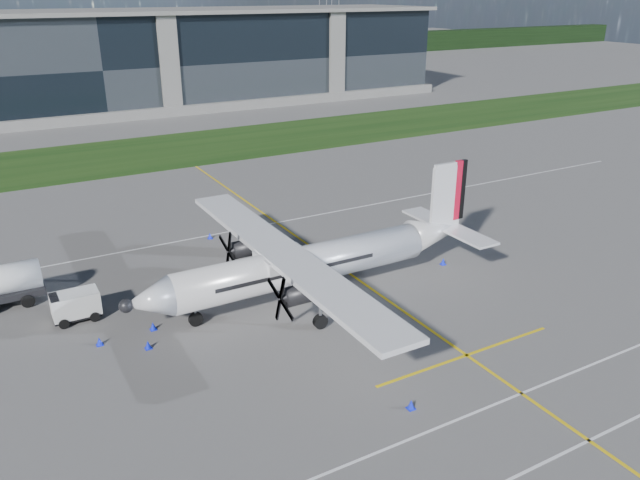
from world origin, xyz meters
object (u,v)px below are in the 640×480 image
(safety_cone_portwing, at_px, (411,404))
(safety_cone_nose_port, at_px, (148,345))
(safety_cone_fwd, at_px, (99,341))
(safety_cone_nose_stbd, at_px, (153,326))
(turboprop_aircraft, at_px, (315,242))
(baggage_tug, at_px, (76,306))
(ground_crew_person, at_px, (199,288))
(safety_cone_stbdwing, at_px, (210,236))
(safety_cone_tail, at_px, (443,261))
(pylon_east, at_px, (329,2))

(safety_cone_portwing, height_order, safety_cone_nose_port, same)
(safety_cone_fwd, bearing_deg, safety_cone_nose_stbd, 3.91)
(turboprop_aircraft, distance_m, baggage_tug, 15.08)
(turboprop_aircraft, xyz_separation_m, ground_crew_person, (-6.94, 2.76, -2.78))
(baggage_tug, bearing_deg, ground_crew_person, -12.21)
(ground_crew_person, height_order, safety_cone_stbdwing, ground_crew_person)
(safety_cone_nose_stbd, relative_size, safety_cone_fwd, 1.00)
(safety_cone_tail, height_order, safety_cone_stbdwing, same)
(ground_crew_person, xyz_separation_m, safety_cone_stbdwing, (4.40, 10.15, -0.76))
(pylon_east, relative_size, turboprop_aircraft, 1.19)
(baggage_tug, xyz_separation_m, safety_cone_nose_stbd, (3.66, -3.54, -0.63))
(pylon_east, bearing_deg, safety_cone_stbdwing, -123.64)
(pylon_east, height_order, safety_cone_portwing, pylon_east)
(turboprop_aircraft, distance_m, ground_crew_person, 7.97)
(ground_crew_person, distance_m, safety_cone_nose_port, 5.91)
(safety_cone_tail, height_order, safety_cone_fwd, same)
(safety_cone_nose_stbd, bearing_deg, safety_cone_stbdwing, 56.71)
(ground_crew_person, height_order, safety_cone_nose_port, ground_crew_person)
(baggage_tug, bearing_deg, safety_cone_fwd, -81.68)
(safety_cone_fwd, bearing_deg, turboprop_aircraft, -2.40)
(safety_cone_portwing, xyz_separation_m, safety_cone_nose_port, (-9.51, 11.54, 0.00))
(baggage_tug, height_order, safety_cone_nose_port, baggage_tug)
(pylon_east, distance_m, safety_cone_stbdwing, 160.03)
(safety_cone_portwing, height_order, safety_cone_fwd, same)
(safety_cone_stbdwing, distance_m, safety_cone_portwing, 25.60)
(ground_crew_person, xyz_separation_m, safety_cone_nose_stbd, (-3.56, -1.98, -0.76))
(baggage_tug, relative_size, safety_cone_stbdwing, 5.88)
(safety_cone_nose_port, bearing_deg, pylon_east, 56.52)
(turboprop_aircraft, distance_m, safety_cone_stbdwing, 13.62)
(safety_cone_stbdwing, bearing_deg, safety_cone_nose_port, -121.98)
(safety_cone_stbdwing, xyz_separation_m, safety_cone_nose_port, (-8.77, -14.05, 0.00))
(ground_crew_person, bearing_deg, safety_cone_tail, -75.94)
(turboprop_aircraft, distance_m, safety_cone_fwd, 14.07)
(safety_cone_nose_stbd, relative_size, safety_cone_nose_port, 1.00)
(safety_cone_tail, bearing_deg, safety_cone_portwing, -134.79)
(safety_cone_tail, xyz_separation_m, safety_cone_portwing, (-12.29, -12.39, 0.00))
(safety_cone_tail, distance_m, safety_cone_stbdwing, 18.55)
(pylon_east, xyz_separation_m, safety_cone_nose_stbd, (-96.22, -144.79, -14.75))
(safety_cone_stbdwing, bearing_deg, safety_cone_fwd, -131.90)
(safety_cone_nose_stbd, height_order, safety_cone_nose_port, same)
(safety_cone_tail, bearing_deg, safety_cone_stbdwing, 134.61)
(safety_cone_nose_stbd, relative_size, safety_cone_portwing, 1.00)
(pylon_east, relative_size, safety_cone_nose_port, 60.00)
(baggage_tug, height_order, safety_cone_portwing, baggage_tug)
(baggage_tug, relative_size, safety_cone_fwd, 5.88)
(baggage_tug, height_order, ground_crew_person, ground_crew_person)
(turboprop_aircraft, xyz_separation_m, safety_cone_tail, (10.50, -0.30, -3.54))
(safety_cone_portwing, distance_m, safety_cone_fwd, 17.75)
(safety_cone_fwd, relative_size, safety_cone_nose_port, 1.00)
(safety_cone_stbdwing, height_order, safety_cone_nose_port, same)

